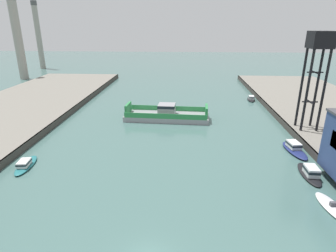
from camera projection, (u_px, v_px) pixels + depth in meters
chain_ferry at (167, 115)px, 61.96m from camera, size 18.54×7.13×3.44m
moored_boat_near_left at (251, 99)px, 77.68m from camera, size 2.54×5.70×1.32m
moored_boat_near_right at (294, 148)px, 46.36m from camera, size 3.20×7.42×1.56m
moored_boat_mid_left at (310, 172)px, 38.77m from camera, size 2.48×6.88×1.59m
moored_boat_mid_right at (332, 207)px, 32.03m from camera, size 2.70×6.34×0.89m
moored_boat_far_left at (25, 164)px, 41.35m from camera, size 2.76×6.57×1.19m
crane_tower at (319, 52)px, 48.62m from camera, size 3.65×3.65×17.46m
smokestack_distant_a at (38, 33)px, 128.48m from camera, size 2.60×2.60×29.63m
smokestack_distant_b at (17, 35)px, 102.82m from camera, size 3.34×3.34×29.81m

